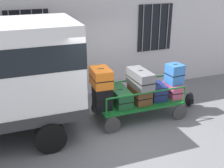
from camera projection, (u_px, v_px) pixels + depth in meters
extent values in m
plane|color=slate|center=(118.00, 127.00, 7.28)|extent=(40.00, 40.00, 0.00)
cube|color=silver|center=(88.00, 15.00, 8.51)|extent=(12.00, 0.30, 5.00)
cube|color=black|center=(28.00, 37.00, 7.96)|extent=(1.20, 0.04, 1.50)
cylinder|color=gray|center=(12.00, 39.00, 7.77)|extent=(0.03, 0.03, 1.50)
cylinder|color=gray|center=(23.00, 38.00, 7.87)|extent=(0.03, 0.03, 1.50)
cylinder|color=gray|center=(34.00, 37.00, 7.97)|extent=(0.03, 0.03, 1.50)
cylinder|color=gray|center=(45.00, 36.00, 8.07)|extent=(0.03, 0.03, 1.50)
cube|color=black|center=(155.00, 28.00, 9.27)|extent=(1.20, 0.04, 1.50)
cylinder|color=gray|center=(143.00, 29.00, 9.09)|extent=(0.03, 0.03, 1.50)
cylinder|color=gray|center=(151.00, 28.00, 9.19)|extent=(0.03, 0.03, 1.50)
cylinder|color=gray|center=(160.00, 28.00, 9.28)|extent=(0.03, 0.03, 1.50)
cylinder|color=gray|center=(168.00, 27.00, 9.38)|extent=(0.03, 0.03, 1.50)
cylinder|color=black|center=(50.00, 138.00, 6.18)|extent=(0.70, 0.22, 0.70)
cube|color=#146023|center=(139.00, 102.00, 7.65)|extent=(2.26, 1.02, 0.05)
cylinder|color=#383838|center=(180.00, 112.00, 7.59)|extent=(0.42, 0.06, 0.42)
cylinder|color=#383838|center=(160.00, 97.00, 8.52)|extent=(0.42, 0.06, 0.42)
cylinder|color=#383838|center=(112.00, 125.00, 6.96)|extent=(0.42, 0.06, 0.42)
cylinder|color=#383838|center=(99.00, 107.00, 7.88)|extent=(0.42, 0.06, 0.42)
cylinder|color=#146023|center=(184.00, 94.00, 7.51)|extent=(0.04, 0.04, 0.43)
cylinder|color=#146023|center=(166.00, 82.00, 8.33)|extent=(0.04, 0.04, 0.43)
cylinder|color=#146023|center=(106.00, 107.00, 6.79)|extent=(0.04, 0.04, 0.43)
cylinder|color=#146023|center=(95.00, 93.00, 7.61)|extent=(0.04, 0.04, 0.43)
cylinder|color=#146023|center=(148.00, 93.00, 7.07)|extent=(2.18, 0.04, 0.04)
cylinder|color=#146023|center=(132.00, 80.00, 7.89)|extent=(2.18, 0.04, 0.04)
cube|color=black|center=(102.00, 97.00, 7.17)|extent=(0.43, 0.51, 0.58)
cube|color=black|center=(102.00, 97.00, 7.17)|extent=(0.44, 0.52, 0.02)
cube|color=black|center=(102.00, 87.00, 7.06)|extent=(0.14, 0.04, 0.02)
cube|color=orange|center=(101.00, 77.00, 7.02)|extent=(0.47, 0.69, 0.45)
cube|color=black|center=(101.00, 77.00, 7.02)|extent=(0.48, 0.70, 0.02)
cube|color=black|center=(101.00, 69.00, 6.94)|extent=(0.16, 0.04, 0.02)
cube|color=#194C28|center=(120.00, 97.00, 7.43)|extent=(0.42, 0.88, 0.40)
cube|color=black|center=(120.00, 97.00, 7.43)|extent=(0.43, 0.90, 0.02)
cube|color=black|center=(120.00, 90.00, 7.35)|extent=(0.14, 0.03, 0.02)
cube|color=brown|center=(139.00, 94.00, 7.54)|extent=(0.44, 0.71, 0.41)
cube|color=black|center=(139.00, 94.00, 7.54)|extent=(0.45, 0.72, 0.02)
cube|color=black|center=(140.00, 87.00, 7.47)|extent=(0.15, 0.03, 0.02)
cube|color=slate|center=(140.00, 79.00, 7.37)|extent=(0.43, 0.91, 0.46)
cube|color=black|center=(140.00, 79.00, 7.37)|extent=(0.44, 0.92, 0.02)
cube|color=black|center=(141.00, 71.00, 7.29)|extent=(0.14, 0.04, 0.02)
cube|color=navy|center=(157.00, 91.00, 7.72)|extent=(0.45, 0.61, 0.41)
cube|color=black|center=(157.00, 91.00, 7.72)|extent=(0.46, 0.62, 0.02)
cube|color=black|center=(157.00, 84.00, 7.65)|extent=(0.14, 0.04, 0.02)
cube|color=#CC4C72|center=(174.00, 90.00, 7.90)|extent=(0.40, 0.64, 0.37)
cube|color=black|center=(174.00, 90.00, 7.90)|extent=(0.42, 0.65, 0.02)
cube|color=black|center=(174.00, 84.00, 7.84)|extent=(0.13, 0.04, 0.02)
cube|color=#3372C6|center=(175.00, 74.00, 7.75)|extent=(0.43, 0.43, 0.54)
cube|color=black|center=(175.00, 74.00, 7.75)|extent=(0.44, 0.45, 0.02)
cube|color=black|center=(175.00, 65.00, 7.65)|extent=(0.14, 0.04, 0.02)
ellipsoid|color=black|center=(189.00, 99.00, 8.34)|extent=(0.27, 0.19, 0.44)
cube|color=black|center=(191.00, 102.00, 8.28)|extent=(0.14, 0.06, 0.15)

